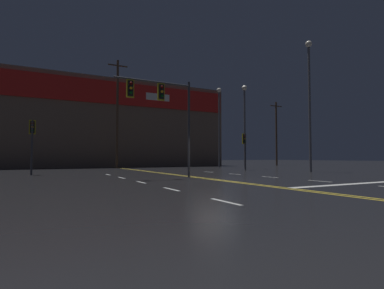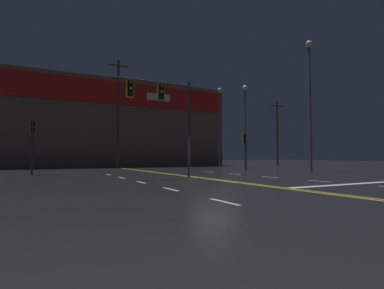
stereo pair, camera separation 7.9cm
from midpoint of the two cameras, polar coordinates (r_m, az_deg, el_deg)
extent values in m
plane|color=black|center=(16.46, 3.88, -6.64)|extent=(200.00, 200.00, 0.00)
cube|color=gold|center=(16.38, 3.43, -6.65)|extent=(0.12, 60.00, 0.01)
cube|color=gold|center=(16.54, 4.33, -6.61)|extent=(0.12, 60.00, 0.01)
cube|color=silver|center=(8.24, 6.18, -10.78)|extent=(0.12, 1.40, 0.01)
cube|color=silver|center=(11.38, -4.15, -8.48)|extent=(0.12, 1.40, 0.01)
cube|color=silver|center=(14.73, -9.85, -7.09)|extent=(0.12, 1.40, 0.01)
cube|color=silver|center=(18.18, -13.39, -6.18)|extent=(0.12, 1.40, 0.01)
cube|color=silver|center=(21.67, -15.79, -5.54)|extent=(0.12, 1.40, 0.01)
cube|color=silver|center=(16.45, 23.05, -6.44)|extent=(0.12, 1.40, 0.01)
cube|color=silver|center=(18.92, 14.51, -6.02)|extent=(0.12, 1.40, 0.01)
cube|color=silver|center=(21.71, 8.06, -5.61)|extent=(0.12, 1.40, 0.01)
cube|color=silver|center=(24.72, 3.13, -5.25)|extent=(0.12, 1.40, 0.01)
cube|color=silver|center=(15.40, 28.20, -6.63)|extent=(7.84, 0.40, 0.01)
cylinder|color=#38383D|center=(17.90, -0.73, 2.88)|extent=(0.14, 0.14, 5.74)
cylinder|color=#38383D|center=(17.45, -7.45, 11.78)|extent=(4.50, 0.10, 0.10)
cube|color=black|center=(17.48, -6.06, 9.93)|extent=(0.28, 0.24, 0.84)
cube|color=gold|center=(17.48, -6.06, 9.93)|extent=(0.42, 0.08, 0.99)
sphere|color=#500705|center=(17.39, -5.86, 10.84)|extent=(0.17, 0.17, 0.17)
sphere|color=orange|center=(17.34, -5.86, 10.03)|extent=(0.17, 0.17, 0.17)
sphere|color=#084513|center=(17.28, -5.87, 9.22)|extent=(0.17, 0.17, 0.17)
cube|color=black|center=(16.91, -11.83, 10.39)|extent=(0.28, 0.24, 0.84)
cube|color=gold|center=(16.91, -11.83, 10.39)|extent=(0.42, 0.08, 0.99)
sphere|color=#500705|center=(16.82, -11.66, 11.34)|extent=(0.17, 0.17, 0.17)
sphere|color=orange|center=(16.76, -11.67, 10.51)|extent=(0.17, 0.17, 0.17)
sphere|color=#084513|center=(16.71, -11.68, 9.66)|extent=(0.17, 0.17, 0.17)
cylinder|color=#38383D|center=(28.51, 10.05, -1.40)|extent=(0.13, 0.13, 3.43)
cube|color=black|center=(28.70, 9.81, 1.08)|extent=(0.28, 0.24, 0.84)
cube|color=gold|center=(28.70, 9.81, 1.08)|extent=(0.42, 0.08, 0.99)
sphere|color=#500705|center=(28.59, 10.00, 1.60)|extent=(0.17, 0.17, 0.17)
sphere|color=orange|center=(28.57, 10.01, 1.10)|extent=(0.17, 0.17, 0.17)
sphere|color=#084513|center=(28.56, 10.01, 0.59)|extent=(0.17, 0.17, 0.17)
cylinder|color=#38383D|center=(23.21, -28.29, -0.50)|extent=(0.13, 0.13, 3.76)
cube|color=black|center=(23.47, -28.21, 2.92)|extent=(0.28, 0.24, 0.84)
cube|color=gold|center=(23.47, -28.21, 2.92)|extent=(0.42, 0.08, 0.99)
sphere|color=#500705|center=(23.34, -28.20, 3.57)|extent=(0.17, 0.17, 0.17)
sphere|color=orange|center=(23.32, -28.22, 2.96)|extent=(0.17, 0.17, 0.17)
sphere|color=#084513|center=(23.30, -28.23, 2.34)|extent=(0.17, 0.17, 0.17)
cylinder|color=#59595E|center=(32.49, 9.94, 2.95)|extent=(0.20, 0.20, 8.51)
sphere|color=silver|center=(33.20, 9.88, 10.57)|extent=(0.56, 0.56, 0.56)
cylinder|color=#59595E|center=(36.61, 5.12, 2.91)|extent=(0.20, 0.20, 9.27)
sphere|color=silver|center=(37.37, 5.09, 10.26)|extent=(0.56, 0.56, 0.56)
cylinder|color=#59595E|center=(27.23, 21.43, 6.43)|extent=(0.20, 0.20, 10.67)
sphere|color=silver|center=(28.59, 21.24, 17.40)|extent=(0.56, 0.56, 0.56)
cube|color=brown|center=(42.18, -15.97, 3.38)|extent=(30.46, 10.00, 10.88)
cube|color=red|center=(37.80, -14.28, 9.47)|extent=(29.85, 0.20, 2.72)
cube|color=white|center=(39.32, -6.60, 8.94)|extent=(3.20, 0.16, 0.90)
cylinder|color=#4C3828|center=(34.83, -14.11, 5.68)|extent=(0.26, 0.26, 12.20)
cube|color=#4C3828|center=(36.02, -14.01, 14.38)|extent=(2.20, 0.12, 0.12)
cylinder|color=#4C3828|center=(46.46, 15.73, 2.00)|extent=(0.26, 0.26, 9.51)
cube|color=#4C3828|center=(46.96, 15.67, 7.06)|extent=(2.20, 0.12, 0.12)
camera|label=1|loc=(0.04, -90.12, 0.01)|focal=28.00mm
camera|label=2|loc=(0.04, 89.88, -0.01)|focal=28.00mm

